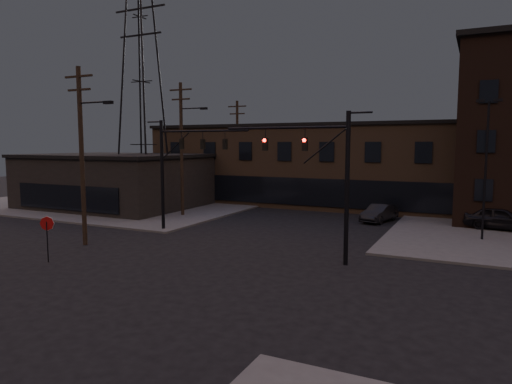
# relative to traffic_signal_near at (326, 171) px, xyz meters

# --- Properties ---
(ground) EXTENTS (140.00, 140.00, 0.00)m
(ground) POSITION_rel_traffic_signal_near_xyz_m (-5.36, -4.50, -4.93)
(ground) COLOR black
(ground) RESTS_ON ground
(sidewalk_nw) EXTENTS (30.00, 30.00, 0.15)m
(sidewalk_nw) POSITION_rel_traffic_signal_near_xyz_m (-27.36, 17.50, -4.86)
(sidewalk_nw) COLOR #474744
(sidewalk_nw) RESTS_ON ground
(building_row) EXTENTS (40.00, 12.00, 8.00)m
(building_row) POSITION_rel_traffic_signal_near_xyz_m (-5.36, 23.50, -0.93)
(building_row) COLOR brown
(building_row) RESTS_ON ground
(building_left) EXTENTS (16.00, 12.00, 5.00)m
(building_left) POSITION_rel_traffic_signal_near_xyz_m (-25.36, 11.50, -2.43)
(building_left) COLOR black
(building_left) RESTS_ON ground
(traffic_signal_near) EXTENTS (7.12, 0.24, 8.00)m
(traffic_signal_near) POSITION_rel_traffic_signal_near_xyz_m (0.00, 0.00, 0.00)
(traffic_signal_near) COLOR black
(traffic_signal_near) RESTS_ON ground
(traffic_signal_far) EXTENTS (7.12, 0.24, 8.00)m
(traffic_signal_far) POSITION_rel_traffic_signal_near_xyz_m (-12.07, 3.50, 0.08)
(traffic_signal_far) COLOR black
(traffic_signal_far) RESTS_ON ground
(stop_sign) EXTENTS (0.72, 0.33, 2.48)m
(stop_sign) POSITION_rel_traffic_signal_near_xyz_m (-13.36, -6.49, -3.09)
(stop_sign) COLOR black
(stop_sign) RESTS_ON ground
(utility_pole_near) EXTENTS (3.70, 0.28, 11.00)m
(utility_pole_near) POSITION_rel_traffic_signal_near_xyz_m (-14.79, -2.50, 0.94)
(utility_pole_near) COLOR black
(utility_pole_near) RESTS_ON ground
(utility_pole_mid) EXTENTS (3.70, 0.28, 11.50)m
(utility_pole_mid) POSITION_rel_traffic_signal_near_xyz_m (-15.79, 9.50, 1.19)
(utility_pole_mid) COLOR black
(utility_pole_mid) RESTS_ON ground
(utility_pole_far) EXTENTS (2.20, 0.28, 11.00)m
(utility_pole_far) POSITION_rel_traffic_signal_near_xyz_m (-16.86, 21.50, 0.85)
(utility_pole_far) COLOR black
(utility_pole_far) RESTS_ON ground
(transmission_tower) EXTENTS (7.00, 7.00, 25.00)m
(transmission_tower) POSITION_rel_traffic_signal_near_xyz_m (-23.36, 13.50, 7.57)
(transmission_tower) COLOR black
(transmission_tower) RESTS_ON ground
(lot_light_a) EXTENTS (1.50, 0.28, 9.14)m
(lot_light_a) POSITION_rel_traffic_signal_near_xyz_m (7.64, 9.50, 0.58)
(lot_light_a) COLOR black
(lot_light_a) RESTS_ON ground
(parked_car_lot_a) EXTENTS (5.20, 2.79, 1.68)m
(parked_car_lot_a) POSITION_rel_traffic_signal_near_xyz_m (8.90, 13.81, -3.94)
(parked_car_lot_a) COLOR black
(parked_car_lot_a) RESTS_ON sidewalk_ne
(car_crossing) EXTENTS (2.49, 4.54, 1.42)m
(car_crossing) POSITION_rel_traffic_signal_near_xyz_m (0.14, 14.28, -4.22)
(car_crossing) COLOR black
(car_crossing) RESTS_ON ground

